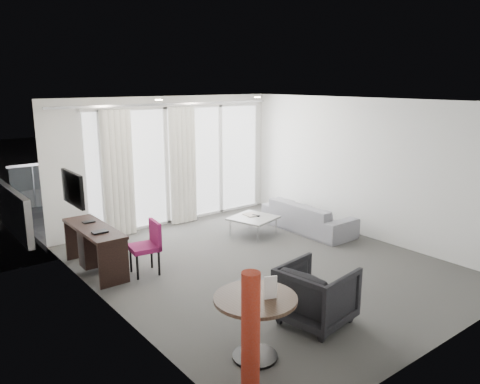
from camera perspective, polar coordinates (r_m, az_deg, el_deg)
floor at (r=7.63m, az=2.81°, el=-8.90°), size 5.00×6.00×0.00m
ceiling at (r=7.06m, az=3.05°, el=11.02°), size 5.00×6.00×0.00m
wall_left at (r=5.95m, az=-15.63°, el=-2.60°), size 0.00×6.00×2.60m
wall_right at (r=9.04m, az=15.02°, el=2.80°), size 0.00×6.00×2.60m
wall_front at (r=5.42m, az=24.22°, el=-4.89°), size 5.00×0.00×2.60m
window_panel at (r=9.81m, az=-7.22°, el=3.36°), size 4.00×0.02×2.38m
window_frame at (r=9.80m, az=-7.17°, el=3.35°), size 4.10×0.06×2.44m
curtain_left at (r=9.02m, az=-14.60°, el=2.15°), size 0.60×0.20×2.38m
curtain_right at (r=9.65m, az=-6.97°, el=3.20°), size 0.60×0.20×2.38m
curtain_track at (r=9.38m, az=-8.51°, el=10.55°), size 4.80×0.04×0.04m
downlight_a at (r=7.87m, az=-9.87°, el=11.01°), size 0.12×0.12×0.02m
downlight_b at (r=9.06m, az=2.14°, el=11.48°), size 0.12×0.12×0.02m
desk at (r=7.63m, az=-17.25°, el=-6.66°), size 0.47×1.51×0.71m
tv at (r=7.28m, az=-19.73°, el=0.39°), size 0.05×0.80×0.50m
desk_chair at (r=7.31m, az=-11.61°, el=-6.73°), size 0.50×0.48×0.82m
round_table at (r=5.14m, az=1.86°, el=-16.19°), size 1.13×1.13×0.70m
menu_card at (r=4.95m, az=3.73°, el=-12.66°), size 0.13×0.07×0.25m
red_lamp at (r=4.27m, az=1.29°, el=-17.99°), size 0.34×0.34×1.33m
tub_armchair at (r=5.87m, az=9.29°, el=-12.22°), size 0.92×0.90×0.74m
coffee_table at (r=9.02m, az=1.63°, el=-4.14°), size 0.96×0.96×0.35m
remote at (r=9.05m, az=1.96°, el=-2.86°), size 0.10×0.16×0.02m
magazine at (r=9.10m, az=1.32°, el=-2.77°), size 0.25×0.31×0.02m
sofa at (r=9.35m, az=8.31°, el=-2.93°), size 0.76×1.95×0.57m
terrace_slab at (r=11.38m, az=-10.95°, el=-1.89°), size 5.60×3.00×0.12m
rattan_chair_a at (r=12.02m, az=-7.66°, el=1.34°), size 0.57×0.57×0.81m
rattan_chair_b at (r=11.89m, az=-5.49°, el=1.42°), size 0.61×0.61×0.87m
rattan_table at (r=11.88m, az=-3.96°, el=0.41°), size 0.50×0.50×0.46m
balustrade at (r=12.54m, az=-14.10°, el=1.99°), size 5.50×0.06×1.05m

